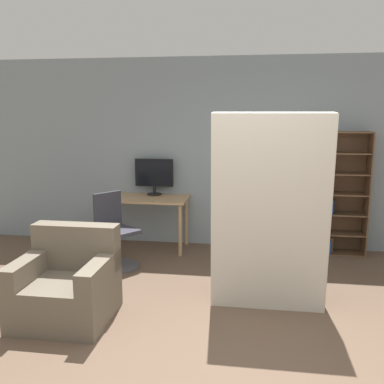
{
  "coord_description": "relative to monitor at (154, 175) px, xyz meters",
  "views": [
    {
      "loc": [
        0.26,
        -2.91,
        1.93
      ],
      "look_at": [
        -0.44,
        1.75,
        1.05
      ],
      "focal_mm": 40.0,
      "sensor_mm": 36.0,
      "label": 1
    }
  ],
  "objects": [
    {
      "name": "office_chair",
      "position": [
        -0.28,
        -0.98,
        -0.66
      ],
      "size": [
        0.62,
        0.62,
        0.94
      ],
      "color": "#4C4C51",
      "rests_on": "ground"
    },
    {
      "name": "monitor",
      "position": [
        0.0,
        0.0,
        0.0
      ],
      "size": [
        0.56,
        0.21,
        0.53
      ],
      "color": "black",
      "rests_on": "desk"
    },
    {
      "name": "armchair",
      "position": [
        -0.29,
        -2.36,
        -0.72
      ],
      "size": [
        0.85,
        0.8,
        0.85
      ],
      "color": "#665B4C",
      "rests_on": "ground"
    },
    {
      "name": "ground_plane",
      "position": [
        1.18,
        -3.06,
        -1.04
      ],
      "size": [
        16.0,
        16.0,
        0.0
      ],
      "primitive_type": "plane",
      "color": "brown"
    },
    {
      "name": "desk",
      "position": [
        -0.09,
        -0.2,
        -0.4
      ],
      "size": [
        1.23,
        0.65,
        0.75
      ],
      "color": "tan",
      "rests_on": "ground"
    },
    {
      "name": "mattress_far",
      "position": [
        1.6,
        -1.64,
        -0.08
      ],
      "size": [
        1.12,
        0.27,
        1.93
      ],
      "color": "beige",
      "rests_on": "ground"
    },
    {
      "name": "bookshelf",
      "position": [
        2.48,
        -0.01,
        -0.25
      ],
      "size": [
        0.78,
        0.32,
        1.68
      ],
      "color": "brown",
      "rests_on": "ground"
    },
    {
      "name": "mattress_near",
      "position": [
        1.6,
        -1.89,
        -0.08
      ],
      "size": [
        1.12,
        0.33,
        1.94
      ],
      "color": "beige",
      "rests_on": "ground"
    },
    {
      "name": "wall_back",
      "position": [
        1.18,
        0.15,
        0.31
      ],
      "size": [
        8.0,
        0.06,
        2.7
      ],
      "color": "gray",
      "rests_on": "ground"
    }
  ]
}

